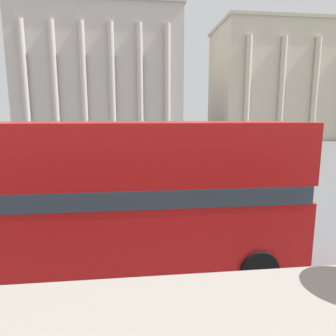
% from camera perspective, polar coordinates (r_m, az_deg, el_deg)
% --- Properties ---
extents(double_decker_bus, '(11.34, 2.67, 4.14)m').
position_cam_1_polar(double_decker_bus, '(8.22, -14.78, -4.51)').
color(double_decker_bus, black).
rests_on(double_decker_bus, ground_plane).
extents(plaza_building_left, '(26.79, 11.73, 21.48)m').
position_cam_1_polar(plaza_building_left, '(53.51, -12.55, 16.64)').
color(plaza_building_left, '#BCB2A8').
rests_on(plaza_building_left, ground_plane).
extents(plaza_building_right, '(29.49, 14.85, 20.21)m').
position_cam_1_polar(plaza_building_right, '(62.76, 22.67, 14.53)').
color(plaza_building_right, beige).
rests_on(plaza_building_right, ground_plane).
extents(traffic_light_near, '(0.42, 0.24, 3.96)m').
position_cam_1_polar(traffic_light_near, '(13.95, -26.61, 1.78)').
color(traffic_light_near, black).
rests_on(traffic_light_near, ground_plane).
extents(traffic_light_mid, '(0.42, 0.24, 3.42)m').
position_cam_1_polar(traffic_light_mid, '(21.92, 16.42, 4.18)').
color(traffic_light_mid, black).
rests_on(traffic_light_mid, ground_plane).
extents(traffic_light_far, '(0.42, 0.24, 3.84)m').
position_cam_1_polar(traffic_light_far, '(27.68, -16.59, 5.83)').
color(traffic_light_far, black).
rests_on(traffic_light_far, ground_plane).
extents(car_silver, '(4.20, 1.93, 1.35)m').
position_cam_1_polar(car_silver, '(24.42, -19.38, 0.90)').
color(car_silver, black).
rests_on(car_silver, ground_plane).
extents(pedestrian_grey, '(0.32, 0.32, 1.74)m').
position_cam_1_polar(pedestrian_grey, '(18.92, 21.31, -0.78)').
color(pedestrian_grey, '#282B33').
rests_on(pedestrian_grey, ground_plane).
extents(pedestrian_yellow, '(0.32, 0.32, 1.64)m').
position_cam_1_polar(pedestrian_yellow, '(36.63, -16.97, 4.27)').
color(pedestrian_yellow, '#282B33').
rests_on(pedestrian_yellow, ground_plane).
extents(pedestrian_black, '(0.32, 0.32, 1.79)m').
position_cam_1_polar(pedestrian_black, '(23.00, -25.23, 0.83)').
color(pedestrian_black, '#282B33').
rests_on(pedestrian_black, ground_plane).
extents(pedestrian_olive, '(0.32, 0.32, 1.61)m').
position_cam_1_polar(pedestrian_olive, '(33.51, -15.66, 3.80)').
color(pedestrian_olive, '#282B33').
rests_on(pedestrian_olive, ground_plane).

